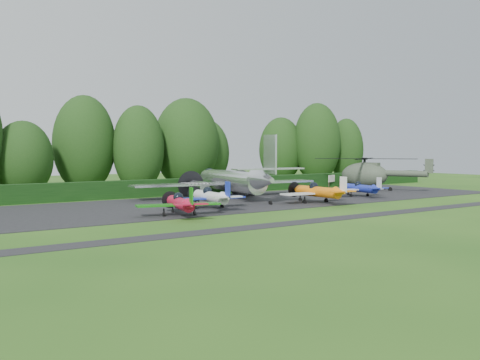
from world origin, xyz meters
TOP-DOWN VIEW (x-y plane):
  - ground at (0.00, 0.00)m, footprint 160.00×160.00m
  - apron at (0.00, 10.00)m, footprint 70.00×18.00m
  - taxiway_verge at (0.00, -6.00)m, footprint 70.00×2.00m
  - hedgerow at (0.00, 21.00)m, footprint 90.00×1.60m
  - transport_plane at (2.49, 13.57)m, footprint 22.59×17.32m
  - light_plane_red at (-10.48, 2.34)m, footprint 6.99×7.35m
  - light_plane_white at (-5.44, 5.71)m, footprint 7.27×7.64m
  - light_plane_orange at (6.25, 3.74)m, footprint 7.71×8.11m
  - light_plane_blue at (15.58, 6.34)m, footprint 6.47×6.80m
  - helicopter at (24.24, 13.44)m, footprint 13.73×16.08m
  - sign_board at (24.99, 20.12)m, footprint 3.22×0.12m
  - tree_0 at (-2.25, 28.45)m, footprint 6.70×6.70m
  - tree_1 at (5.51, 29.51)m, footprint 9.14×9.14m
  - tree_2 at (26.73, 34.41)m, footprint 7.47×7.47m
  - tree_3 at (37.88, 29.94)m, footprint 6.03×6.03m
  - tree_5 at (9.85, 31.38)m, footprint 6.97×6.97m
  - tree_6 at (-16.34, 29.37)m, footprint 6.77×6.77m
  - tree_7 at (-8.30, 31.61)m, footprint 7.94×7.94m
  - tree_8 at (31.04, 30.11)m, footprint 7.93×7.93m

SIDE VIEW (x-z plane):
  - ground at x=0.00m, z-range 0.00..0.00m
  - hedgerow at x=0.00m, z-range -1.00..1.00m
  - taxiway_verge at x=0.00m, z-range 0.00..0.00m
  - apron at x=0.00m, z-range 0.00..0.01m
  - light_plane_blue at x=15.58m, z-range -0.21..2.28m
  - light_plane_red at x=-10.48m, z-range -0.22..2.46m
  - light_plane_white at x=-5.44m, z-range -0.23..2.56m
  - sign_board at x=24.99m, z-range 0.32..2.13m
  - light_plane_orange at x=6.25m, z-range -0.25..2.72m
  - transport_plane at x=2.49m, z-range -1.60..5.64m
  - helicopter at x=24.24m, z-range 0.16..4.59m
  - tree_6 at x=-16.34m, z-range -0.01..8.89m
  - tree_5 at x=9.85m, z-range -0.01..10.00m
  - tree_3 at x=37.88m, z-range -0.02..10.99m
  - tree_2 at x=26.73m, z-range -0.01..11.03m
  - tree_0 at x=-2.25m, z-range -0.01..11.28m
  - tree_7 at x=-8.30m, z-range -0.01..12.51m
  - tree_1 at x=5.51m, z-range -0.01..12.72m
  - tree_8 at x=31.04m, z-range -0.01..13.36m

